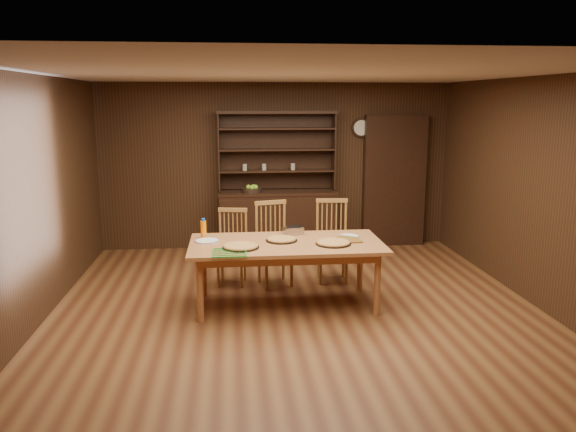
{
  "coord_description": "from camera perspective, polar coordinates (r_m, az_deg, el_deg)",
  "views": [
    {
      "loc": [
        -0.71,
        -5.84,
        2.33
      ],
      "look_at": [
        -0.07,
        0.4,
        1.03
      ],
      "focal_mm": 35.0,
      "sensor_mm": 36.0,
      "label": 1
    }
  ],
  "objects": [
    {
      "name": "china_hutch",
      "position": [
        8.8,
        -1.08,
        0.33
      ],
      "size": [
        1.84,
        0.52,
        2.17
      ],
      "color": "black",
      "rests_on": "floor"
    },
    {
      "name": "chair_center",
      "position": [
        7.19,
        -1.53,
        -2.49
      ],
      "size": [
        0.53,
        0.51,
        1.07
      ],
      "rotation": [
        0.0,
        0.0,
        0.25
      ],
      "color": "#B77D3F",
      "rests_on": "floor"
    },
    {
      "name": "plate_left",
      "position": [
        6.45,
        -8.23,
        -2.5
      ],
      "size": [
        0.28,
        0.28,
        0.02
      ],
      "color": "white",
      "rests_on": "dining_table"
    },
    {
      "name": "wall_clock",
      "position": [
        9.05,
        7.44,
        8.88
      ],
      "size": [
        0.3,
        0.05,
        0.3
      ],
      "color": "black",
      "rests_on": "room_shell"
    },
    {
      "name": "fruit_bowl",
      "position": [
        8.64,
        -3.7,
        2.71
      ],
      "size": [
        0.29,
        0.29,
        0.12
      ],
      "color": "black",
      "rests_on": "china_hutch"
    },
    {
      "name": "pizza_left",
      "position": [
        6.13,
        -4.84,
        -3.09
      ],
      "size": [
        0.4,
        0.4,
        0.04
      ],
      "color": "black",
      "rests_on": "dining_table"
    },
    {
      "name": "foil_dish",
      "position": [
        6.73,
        0.51,
        -1.47
      ],
      "size": [
        0.26,
        0.21,
        0.09
      ],
      "primitive_type": "cube",
      "rotation": [
        0.0,
        0.0,
        0.23
      ],
      "color": "silver",
      "rests_on": "dining_table"
    },
    {
      "name": "pizza_right",
      "position": [
        6.29,
        4.62,
        -2.72
      ],
      "size": [
        0.4,
        0.4,
        0.04
      ],
      "color": "black",
      "rests_on": "dining_table"
    },
    {
      "name": "cooling_rack",
      "position": [
        5.94,
        -5.97,
        -3.7
      ],
      "size": [
        0.43,
        0.43,
        0.02
      ],
      "primitive_type": null,
      "rotation": [
        0.0,
        0.0,
        0.32
      ],
      "color": "#0B9525",
      "rests_on": "dining_table"
    },
    {
      "name": "chair_left",
      "position": [
        7.26,
        -5.7,
        -2.87
      ],
      "size": [
        0.46,
        0.44,
        0.97
      ],
      "rotation": [
        0.0,
        0.0,
        -0.18
      ],
      "color": "#B77D3F",
      "rests_on": "floor"
    },
    {
      "name": "room_shell",
      "position": [
        5.93,
        1.11,
        4.42
      ],
      "size": [
        6.0,
        6.0,
        6.0
      ],
      "color": "beige",
      "rests_on": "floor"
    },
    {
      "name": "pot_holder_a",
      "position": [
        6.44,
        6.44,
        -2.49
      ],
      "size": [
        0.23,
        0.23,
        0.02
      ],
      "primitive_type": "cube",
      "rotation": [
        0.0,
        0.0,
        0.06
      ],
      "color": "#B01F14",
      "rests_on": "dining_table"
    },
    {
      "name": "floor",
      "position": [
        6.33,
        1.05,
        -9.89
      ],
      "size": [
        6.0,
        6.0,
        0.0
      ],
      "primitive_type": "plane",
      "color": "brown",
      "rests_on": "ground"
    },
    {
      "name": "juice_bottle",
      "position": [
        6.6,
        -8.59,
        -1.3
      ],
      "size": [
        0.07,
        0.07,
        0.23
      ],
      "color": "orange",
      "rests_on": "dining_table"
    },
    {
      "name": "dining_table",
      "position": [
        6.37,
        -0.18,
        -3.28
      ],
      "size": [
        2.18,
        1.09,
        0.75
      ],
      "color": "#C17A43",
      "rests_on": "floor"
    },
    {
      "name": "pot_holder_b",
      "position": [
        6.53,
        5.79,
        -2.28
      ],
      "size": [
        0.3,
        0.3,
        0.02
      ],
      "primitive_type": "cube",
      "rotation": [
        0.0,
        0.0,
        -0.6
      ],
      "color": "#B01F14",
      "rests_on": "dining_table"
    },
    {
      "name": "pizza_center",
      "position": [
        6.41,
        -0.66,
        -2.39
      ],
      "size": [
        0.36,
        0.36,
        0.04
      ],
      "color": "black",
      "rests_on": "dining_table"
    },
    {
      "name": "plate_right",
      "position": [
        6.64,
        6.15,
        -2.06
      ],
      "size": [
        0.25,
        0.25,
        0.02
      ],
      "color": "white",
      "rests_on": "dining_table"
    },
    {
      "name": "chair_right",
      "position": [
        7.36,
        4.49,
        -2.2
      ],
      "size": [
        0.47,
        0.45,
        1.07
      ],
      "rotation": [
        0.0,
        0.0,
        -0.08
      ],
      "color": "#B77D3F",
      "rests_on": "floor"
    },
    {
      "name": "doorway",
      "position": [
        9.21,
        10.72,
        3.51
      ],
      "size": [
        1.0,
        0.18,
        2.1
      ],
      "primitive_type": "cube",
      "color": "black",
      "rests_on": "floor"
    }
  ]
}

